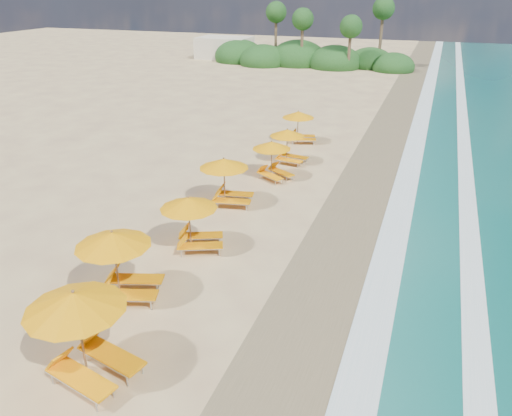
{
  "coord_description": "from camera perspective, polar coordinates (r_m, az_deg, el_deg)",
  "views": [
    {
      "loc": [
        6.37,
        -17.58,
        9.74
      ],
      "look_at": [
        0.0,
        0.0,
        1.2
      ],
      "focal_mm": 34.95,
      "sensor_mm": 36.0,
      "label": 1
    }
  ],
  "objects": [
    {
      "name": "treeline",
      "position": [
        65.75,
        5.63,
        16.79
      ],
      "size": [
        25.8,
        8.8,
        9.74
      ],
      "color": "#163D14",
      "rests_on": "ground"
    },
    {
      "name": "station_6",
      "position": [
        29.1,
        3.85,
        7.33
      ],
      "size": [
        2.45,
        2.33,
        2.06
      ],
      "rotation": [
        0.0,
        0.0,
        -0.17
      ],
      "color": "olive",
      "rests_on": "ground"
    },
    {
      "name": "beach_building",
      "position": [
        71.94,
        -3.62,
        17.84
      ],
      "size": [
        7.0,
        5.0,
        2.8
      ],
      "primitive_type": "cube",
      "color": "beige",
      "rests_on": "ground"
    },
    {
      "name": "station_5",
      "position": [
        26.63,
        2.01,
        5.76
      ],
      "size": [
        2.82,
        2.82,
        2.09
      ],
      "rotation": [
        0.0,
        0.0,
        -0.53
      ],
      "color": "olive",
      "rests_on": "ground"
    },
    {
      "name": "wet_sand",
      "position": [
        20.23,
        10.75,
        -4.69
      ],
      "size": [
        4.0,
        160.0,
        0.01
      ],
      "primitive_type": "cube",
      "color": "olive",
      "rests_on": "ground"
    },
    {
      "name": "surf_foam",
      "position": [
        20.09,
        18.37,
        -5.76
      ],
      "size": [
        4.0,
        160.0,
        0.01
      ],
      "color": "white",
      "rests_on": "ground"
    },
    {
      "name": "station_2",
      "position": [
        16.98,
        -15.16,
        -5.8
      ],
      "size": [
        3.18,
        3.11,
        2.51
      ],
      "rotation": [
        0.0,
        0.0,
        0.31
      ],
      "color": "olive",
      "rests_on": "ground"
    },
    {
      "name": "station_3",
      "position": [
        19.52,
        -7.1,
        -1.34
      ],
      "size": [
        2.98,
        2.95,
        2.28
      ],
      "rotation": [
        0.0,
        0.0,
        0.41
      ],
      "color": "olive",
      "rests_on": "ground"
    },
    {
      "name": "ground",
      "position": [
        21.08,
        -0.0,
        -2.97
      ],
      "size": [
        160.0,
        160.0,
        0.0
      ],
      "primitive_type": "plane",
      "color": "#D5BB7D",
      "rests_on": "ground"
    },
    {
      "name": "station_7",
      "position": [
        33.09,
        5.11,
        9.48
      ],
      "size": [
        2.68,
        2.62,
        2.13
      ],
      "rotation": [
        0.0,
        0.0,
        0.3
      ],
      "color": "olive",
      "rests_on": "ground"
    },
    {
      "name": "station_1",
      "position": [
        14.0,
        -19.03,
        -13.11
      ],
      "size": [
        3.28,
        3.15,
        2.67
      ],
      "rotation": [
        0.0,
        0.0,
        -0.23
      ],
      "color": "olive",
      "rests_on": "ground"
    },
    {
      "name": "station_4",
      "position": [
        23.4,
        -3.22,
        3.41
      ],
      "size": [
        2.84,
        2.73,
        2.35
      ],
      "rotation": [
        0.0,
        0.0,
        0.2
      ],
      "color": "olive",
      "rests_on": "ground"
    }
  ]
}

